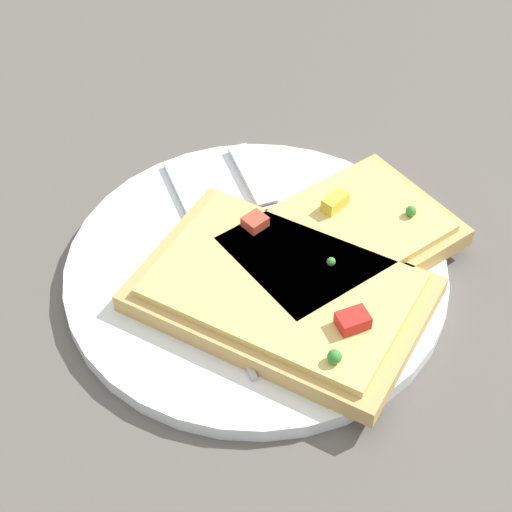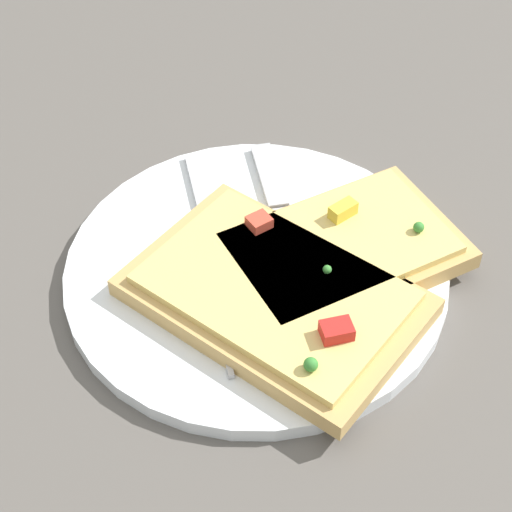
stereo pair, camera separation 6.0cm
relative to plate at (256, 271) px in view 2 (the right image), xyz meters
The scene contains 7 objects.
ground_plane 0.01m from the plate, ahead, with size 4.00×4.00×0.00m, color #56514C.
plate is the anchor object (origin of this frame).
fork 0.03m from the plate, behind, with size 0.09×0.21×0.01m.
knife 0.05m from the plate, 77.25° to the left, with size 0.08×0.19×0.01m.
pizza_slice_main 0.04m from the plate, 63.85° to the right, with size 0.23×0.21×0.03m.
pizza_slice_corner 0.06m from the plate, 12.15° to the left, with size 0.20×0.18×0.03m.
crumb_scatter 0.01m from the plate, 56.56° to the right, with size 0.08×0.06×0.01m.
Camera 2 is at (0.05, -0.41, 0.46)m, focal length 60.00 mm.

